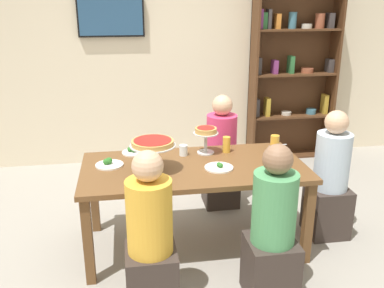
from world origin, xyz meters
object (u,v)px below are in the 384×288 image
at_px(television, 111,17).
at_px(salad_plate_spare, 134,152).
at_px(diner_near_left, 150,245).
at_px(cutlery_knife_near, 287,174).
at_px(dining_table, 194,175).
at_px(bookshelf, 292,71).
at_px(beer_glass_amber_tall, 275,144).
at_px(beer_glass_amber_short, 226,144).
at_px(diner_far_right, 221,159).
at_px(salad_plate_far_diner, 219,167).
at_px(diner_head_east, 329,183).
at_px(salad_plate_near_diner, 109,164).
at_px(diner_near_right, 272,235).
at_px(personal_pizza_stand, 206,134).
at_px(deep_dish_pizza_stand, 153,145).
at_px(cutlery_fork_near, 278,145).

distance_m(television, salad_plate_spare, 2.05).
xyz_separation_m(diner_near_left, cutlery_knife_near, (1.09, 0.42, 0.25)).
bearing_deg(dining_table, bookshelf, 51.27).
relative_size(beer_glass_amber_tall, beer_glass_amber_short, 1.10).
distance_m(diner_far_right, cutlery_knife_near, 1.10).
relative_size(diner_far_right, salad_plate_far_diner, 5.01).
height_order(salad_plate_spare, beer_glass_amber_tall, beer_glass_amber_tall).
distance_m(bookshelf, salad_plate_far_diner, 2.59).
distance_m(television, diner_head_east, 3.10).
bearing_deg(diner_head_east, salad_plate_near_diner, -3.01).
distance_m(bookshelf, diner_near_left, 3.48).
relative_size(bookshelf, diner_far_right, 1.92).
distance_m(diner_head_east, cutlery_knife_near, 0.66).
xyz_separation_m(diner_near_right, personal_pizza_stand, (-0.27, 1.01, 0.43)).
distance_m(bookshelf, diner_far_right, 1.89).
height_order(dining_table, television, television).
height_order(deep_dish_pizza_stand, cutlery_fork_near, deep_dish_pizza_stand).
relative_size(diner_near_left, beer_glass_amber_short, 8.19).
height_order(salad_plate_far_diner, salad_plate_spare, salad_plate_spare).
relative_size(beer_glass_amber_short, cutlery_knife_near, 0.78).
relative_size(dining_table, cutlery_knife_near, 10.07).
relative_size(bookshelf, cutlery_knife_near, 12.29).
bearing_deg(salad_plate_near_diner, cutlery_knife_near, -16.57).
height_order(diner_near_right, salad_plate_near_diner, diner_near_right).
bearing_deg(beer_glass_amber_tall, dining_table, -165.32).
bearing_deg(salad_plate_near_diner, beer_glass_amber_short, 9.16).
height_order(diner_head_east, salad_plate_far_diner, diner_head_east).
bearing_deg(cutlery_knife_near, beer_glass_amber_tall, 102.12).
xyz_separation_m(diner_near_left, diner_near_right, (0.83, -0.02, 0.00)).
distance_m(diner_near_left, salad_plate_far_diner, 0.90).
height_order(bookshelf, personal_pizza_stand, bookshelf).
distance_m(diner_far_right, personal_pizza_stand, 0.68).
bearing_deg(salad_plate_spare, cutlery_fork_near, -0.36).
relative_size(television, cutlery_knife_near, 4.32).
height_order(diner_near_right, beer_glass_amber_tall, diner_near_right).
distance_m(diner_far_right, salad_plate_far_diner, 0.90).
height_order(diner_far_right, deep_dish_pizza_stand, diner_far_right).
xyz_separation_m(diner_far_right, beer_glass_amber_tall, (0.35, -0.54, 0.33)).
xyz_separation_m(dining_table, diner_far_right, (0.40, 0.73, -0.16)).
relative_size(dining_table, diner_head_east, 1.58).
height_order(bookshelf, salad_plate_near_diner, bookshelf).
xyz_separation_m(deep_dish_pizza_stand, personal_pizza_stand, (0.48, 0.33, -0.04)).
bearing_deg(diner_near_left, beer_glass_amber_short, -36.90).
bearing_deg(deep_dish_pizza_stand, cutlery_fork_near, 19.29).
relative_size(television, salad_plate_far_diner, 3.38).
xyz_separation_m(bookshelf, cutlery_knife_near, (-0.94, -2.32, -0.40)).
bearing_deg(cutlery_fork_near, salad_plate_far_diner, 25.87).
relative_size(diner_head_east, diner_near_right, 1.00).
xyz_separation_m(diner_far_right, salad_plate_far_diner, (-0.21, -0.83, 0.26)).
xyz_separation_m(salad_plate_far_diner, salad_plate_spare, (-0.66, 0.46, 0.01)).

